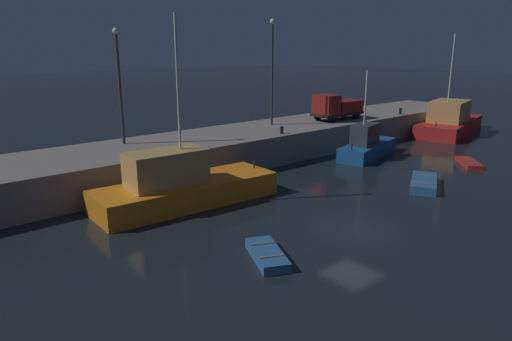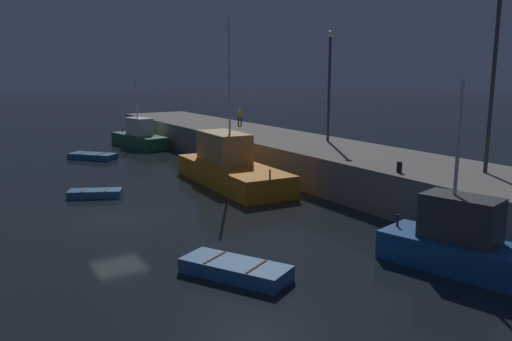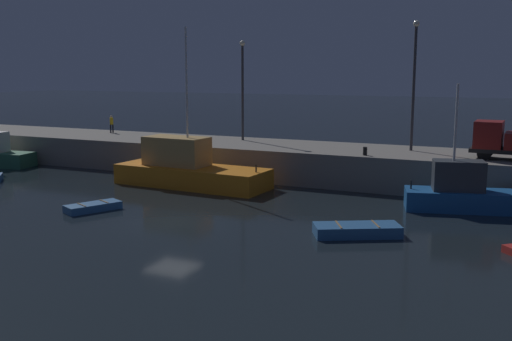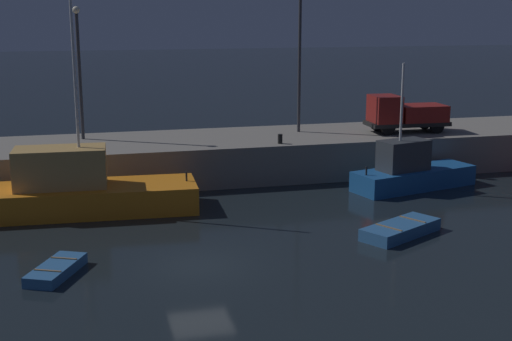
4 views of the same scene
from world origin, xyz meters
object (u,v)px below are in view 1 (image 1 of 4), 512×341
object	(u,v)px
rowboat_white_mid	(267,255)
bollard_west	(400,111)
fishing_boat_white	(449,121)
lamp_post_east	(272,65)
lamp_post_west	(119,78)
fishing_boat_blue	(182,186)
bollard_central	(282,130)
dinghy_red_small	(424,183)
utility_truck	(336,107)
fishing_boat_orange	(367,145)
rowboat_blue_far	(469,163)

from	to	relation	value
rowboat_white_mid	bollard_west	bearing A→B (deg)	22.69
bollard_west	fishing_boat_white	bearing A→B (deg)	-20.53
lamp_post_east	lamp_post_west	bearing A→B (deg)	176.83
fishing_boat_blue	bollard_central	distance (m)	12.17
dinghy_red_small	utility_truck	distance (m)	14.74
fishing_boat_white	bollard_central	world-z (taller)	fishing_boat_white
utility_truck	bollard_west	size ratio (longest dim) A/B	8.46
bollard_central	utility_truck	bearing A→B (deg)	11.90
fishing_boat_orange	fishing_boat_blue	bearing A→B (deg)	-178.84
utility_truck	fishing_boat_orange	bearing A→B (deg)	-110.93
lamp_post_east	fishing_boat_white	bearing A→B (deg)	-16.53
fishing_boat_white	utility_truck	world-z (taller)	fishing_boat_white
bollard_central	bollard_west	bearing A→B (deg)	-0.22
fishing_boat_orange	dinghy_red_small	distance (m)	8.98
fishing_boat_orange	bollard_central	xyz separation A→B (m)	(-6.89, 3.23, 1.66)
utility_truck	rowboat_white_mid	bearing A→B (deg)	-146.57
dinghy_red_small	lamp_post_west	world-z (taller)	lamp_post_west
lamp_post_west	lamp_post_east	size ratio (longest dim) A/B	0.89
rowboat_blue_far	bollard_central	size ratio (longest dim) A/B	5.78
fishing_boat_orange	rowboat_white_mid	bearing A→B (deg)	-155.07
lamp_post_east	utility_truck	bearing A→B (deg)	-15.91
dinghy_red_small	lamp_post_west	xyz separation A→B (m)	(-13.75, 15.52, 6.70)
lamp_post_east	utility_truck	xyz separation A→B (m)	(6.51, -1.86, -3.96)
fishing_boat_orange	rowboat_blue_far	world-z (taller)	fishing_boat_orange
bollard_west	fishing_boat_blue	bearing A→B (deg)	-172.84
rowboat_blue_far	fishing_boat_orange	bearing A→B (deg)	118.18
rowboat_blue_far	lamp_post_east	bearing A→B (deg)	120.79
fishing_boat_orange	rowboat_white_mid	world-z (taller)	fishing_boat_orange
dinghy_red_small	utility_truck	bearing A→B (deg)	63.93
fishing_boat_white	utility_truck	bearing A→B (deg)	163.17
lamp_post_west	rowboat_white_mid	bearing A→B (deg)	-94.67
lamp_post_east	bollard_west	distance (m)	15.58
rowboat_white_mid	dinghy_red_small	size ratio (longest dim) A/B	0.76
lamp_post_west	utility_truck	distance (m)	20.52
fishing_boat_blue	bollard_central	world-z (taller)	fishing_boat_blue
rowboat_blue_far	lamp_post_west	bearing A→B (deg)	146.09
fishing_boat_blue	fishing_boat_white	bearing A→B (deg)	2.15
fishing_boat_blue	rowboat_white_mid	bearing A→B (deg)	-97.02
fishing_boat_orange	bollard_west	bearing A→B (deg)	17.99
fishing_boat_white	rowboat_white_mid	world-z (taller)	fishing_boat_white
fishing_boat_white	bollard_west	size ratio (longest dim) A/B	20.85
fishing_boat_blue	dinghy_red_small	distance (m)	15.92
lamp_post_east	utility_truck	world-z (taller)	lamp_post_east
fishing_boat_blue	fishing_boat_white	size ratio (longest dim) A/B	0.85
rowboat_blue_far	lamp_post_west	world-z (taller)	lamp_post_west
lamp_post_east	bollard_central	bearing A→B (deg)	-122.05
fishing_boat_blue	bollard_west	distance (m)	28.43
fishing_boat_white	lamp_post_west	xyz separation A→B (m)	(-33.90, 6.79, 5.69)
rowboat_white_mid	utility_truck	world-z (taller)	utility_truck
fishing_boat_white	bollard_central	bearing A→B (deg)	174.16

